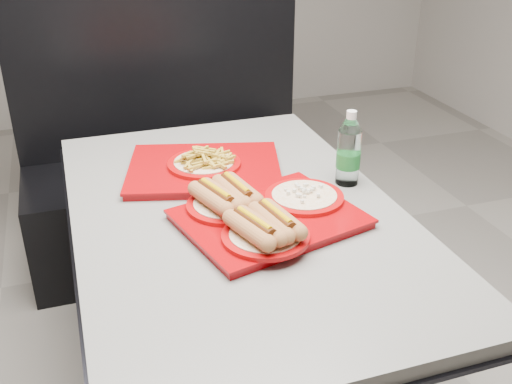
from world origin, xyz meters
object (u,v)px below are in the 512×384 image
object	(u,v)px
tray_near	(263,213)
water_bottle	(349,153)
tray_far	(204,165)
diner_table	(238,259)
booth_bench	(170,168)

from	to	relation	value
tray_near	water_bottle	distance (m)	0.37
tray_far	water_bottle	size ratio (longest dim) A/B	2.39
tray_near	water_bottle	bearing A→B (deg)	26.21
tray_far	water_bottle	xyz separation A→B (m)	(0.40, -0.20, 0.07)
diner_table	water_bottle	world-z (taller)	water_bottle
diner_table	water_bottle	size ratio (longest dim) A/B	6.10
booth_bench	water_bottle	size ratio (longest dim) A/B	5.80
booth_bench	diner_table	bearing A→B (deg)	-90.00
booth_bench	tray_far	xyz separation A→B (m)	(-0.03, -0.83, 0.38)
water_bottle	tray_near	bearing A→B (deg)	-153.79
diner_table	tray_far	distance (m)	0.33
booth_bench	tray_near	distance (m)	1.26
tray_far	water_bottle	distance (m)	0.46
diner_table	tray_far	bearing A→B (deg)	95.89
tray_near	tray_far	bearing A→B (deg)	100.78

